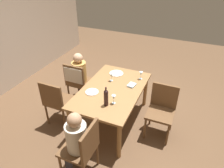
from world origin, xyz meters
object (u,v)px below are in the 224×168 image
object	(u,v)px
chair_far_left	(56,100)
dinner_plate_guest_left	(116,73)
chair_near	(162,107)
chair_left_end	(83,147)
dinner_plate_host	(92,92)
wine_glass_near_right	(111,76)
wine_glass_centre	(114,98)
wine_bottle_tall_green	(106,97)
dining_table	(112,93)
person_man_bearded	(75,140)
person_woman_host	(80,74)
chair_far_right	(76,79)
wine_glass_near_left	(141,74)

from	to	relation	value
chair_far_left	dinner_plate_guest_left	bearing A→B (deg)	52.54
chair_near	dinner_plate_guest_left	xyz separation A→B (m)	(0.44, 1.01, 0.20)
chair_left_end	dinner_plate_host	xyz separation A→B (m)	(0.95, 0.36, 0.20)
chair_near	wine_glass_near_right	distance (m)	1.06
wine_glass_centre	dinner_plate_host	bearing A→B (deg)	74.09
chair_left_end	wine_bottle_tall_green	world-z (taller)	wine_bottle_tall_green
chair_left_end	dinner_plate_guest_left	world-z (taller)	chair_left_end
wine_bottle_tall_green	dinner_plate_guest_left	distance (m)	1.01
dining_table	person_man_bearded	world-z (taller)	person_man_bearded
chair_left_end	dinner_plate_host	bearing A→B (deg)	20.78
wine_bottle_tall_green	person_woman_host	bearing A→B (deg)	49.40
person_man_bearded	dinner_plate_guest_left	bearing A→B (deg)	3.63
chair_far_right	dinner_plate_host	xyz separation A→B (m)	(-0.47, -0.61, 0.14)
person_woman_host	dining_table	bearing A→B (deg)	-23.63
chair_left_end	wine_glass_near_right	xyz separation A→B (m)	(1.43, 0.21, 0.30)
dining_table	person_man_bearded	bearing A→B (deg)	178.76
dinner_plate_host	person_man_bearded	bearing A→B (deg)	-165.41
wine_glass_centre	chair_far_right	bearing A→B (deg)	60.69
chair_near	person_man_bearded	bearing A→B (deg)	54.43
chair_far_right	wine_bottle_tall_green	world-z (taller)	wine_bottle_tall_green
chair_near	wine_bottle_tall_green	world-z (taller)	wine_bottle_tall_green
wine_bottle_tall_green	wine_glass_near_left	world-z (taller)	wine_bottle_tall_green
chair_left_end	wine_glass_near_right	bearing A→B (deg)	8.30
chair_far_right	dinner_plate_guest_left	bearing A→B (deg)	21.36
dining_table	chair_far_right	bearing A→B (deg)	75.02
chair_left_end	wine_glass_centre	size ratio (longest dim) A/B	6.17
chair_left_end	person_woman_host	world-z (taller)	person_woman_host
chair_far_right	dinner_plate_host	distance (m)	0.78
chair_left_end	person_man_bearded	world-z (taller)	person_man_bearded
dining_table	dinner_plate_guest_left	xyz separation A→B (m)	(0.53, 0.13, 0.09)
wine_glass_near_left	dinner_plate_host	bearing A→B (deg)	140.21
person_man_bearded	chair_far_left	bearing A→B (deg)	49.41
wine_glass_centre	person_man_bearded	bearing A→B (deg)	165.52
chair_near	dinner_plate_guest_left	distance (m)	1.12
person_woman_host	wine_bottle_tall_green	world-z (taller)	person_woman_host
dining_table	dinner_plate_guest_left	size ratio (longest dim) A/B	5.88
chair_far_left	person_woman_host	bearing A→B (deg)	90.00
person_man_bearded	wine_glass_near_right	xyz separation A→B (m)	(1.43, 0.10, 0.20)
chair_far_left	person_man_bearded	xyz separation A→B (m)	(-0.73, -0.85, 0.10)
chair_near	chair_far_left	world-z (taller)	same
chair_left_end	wine_glass_centre	xyz separation A→B (m)	(0.82, -0.10, 0.30)
chair_far_right	person_woman_host	world-z (taller)	person_woman_host
person_woman_host	chair_near	bearing A→B (deg)	-9.60
person_man_bearded	wine_glass_near_right	bearing A→B (deg)	3.83
person_woman_host	wine_bottle_tall_green	xyz separation A→B (m)	(-0.83, -0.97, 0.24)
chair_left_end	wine_glass_near_right	distance (m)	1.47
chair_near	wine_glass_near_left	size ratio (longest dim) A/B	6.17
person_man_bearded	chair_left_end	bearing A→B (deg)	-90.00
dining_table	wine_bottle_tall_green	bearing A→B (deg)	-168.14
wine_glass_near_left	dinner_plate_guest_left	world-z (taller)	wine_glass_near_left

